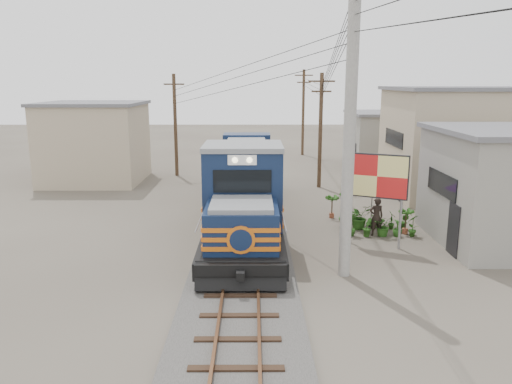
{
  "coord_description": "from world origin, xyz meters",
  "views": [
    {
      "loc": [
        0.4,
        -16.6,
        6.51
      ],
      "look_at": [
        0.5,
        2.74,
        2.2
      ],
      "focal_mm": 35.0,
      "sensor_mm": 36.0,
      "label": 1
    }
  ],
  "objects_px": {
    "market_umbrella": "(373,185)",
    "billboard": "(377,178)",
    "vendor": "(376,217)",
    "locomotive": "(245,187)"
  },
  "relations": [
    {
      "from": "locomotive",
      "to": "vendor",
      "type": "height_order",
      "value": "locomotive"
    },
    {
      "from": "billboard",
      "to": "locomotive",
      "type": "bearing_deg",
      "value": 172.75
    },
    {
      "from": "locomotive",
      "to": "billboard",
      "type": "relative_size",
      "value": 4.37
    },
    {
      "from": "billboard",
      "to": "vendor",
      "type": "height_order",
      "value": "billboard"
    },
    {
      "from": "billboard",
      "to": "vendor",
      "type": "distance_m",
      "value": 2.39
    },
    {
      "from": "locomotive",
      "to": "market_umbrella",
      "type": "height_order",
      "value": "locomotive"
    },
    {
      "from": "market_umbrella",
      "to": "vendor",
      "type": "distance_m",
      "value": 1.84
    },
    {
      "from": "locomotive",
      "to": "market_umbrella",
      "type": "relative_size",
      "value": 6.3
    },
    {
      "from": "market_umbrella",
      "to": "billboard",
      "type": "bearing_deg",
      "value": -100.7
    },
    {
      "from": "vendor",
      "to": "billboard",
      "type": "bearing_deg",
      "value": 68.74
    }
  ]
}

